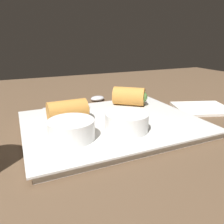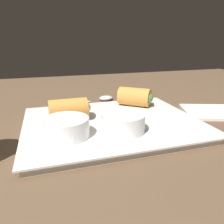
% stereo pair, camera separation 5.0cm
% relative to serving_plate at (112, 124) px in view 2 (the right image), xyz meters
% --- Properties ---
extents(table_surface, '(1.80, 1.40, 0.02)m').
position_rel_serving_plate_xyz_m(table_surface, '(0.02, 0.03, -0.02)').
color(table_surface, brown).
rests_on(table_surface, ground).
extents(serving_plate, '(0.34, 0.27, 0.01)m').
position_rel_serving_plate_xyz_m(serving_plate, '(0.00, 0.00, 0.00)').
color(serving_plate, silver).
rests_on(serving_plate, table_surface).
extents(roll_front_left, '(0.08, 0.05, 0.04)m').
position_rel_serving_plate_xyz_m(roll_front_left, '(0.08, -0.03, 0.03)').
color(roll_front_left, '#C68438').
rests_on(roll_front_left, serving_plate).
extents(roll_front_right, '(0.09, 0.08, 0.04)m').
position_rel_serving_plate_xyz_m(roll_front_right, '(-0.09, -0.08, 0.03)').
color(roll_front_right, '#C68438').
rests_on(roll_front_right, serving_plate).
extents(dipping_bowl_near, '(0.08, 0.08, 0.03)m').
position_rel_serving_plate_xyz_m(dipping_bowl_near, '(-0.00, 0.06, 0.03)').
color(dipping_bowl_near, white).
rests_on(dipping_bowl_near, serving_plate).
extents(dipping_bowl_far, '(0.08, 0.08, 0.03)m').
position_rel_serving_plate_xyz_m(dipping_bowl_far, '(0.10, 0.05, 0.03)').
color(dipping_bowl_far, white).
rests_on(dipping_bowl_far, serving_plate).
extents(spoon, '(0.18, 0.04, 0.01)m').
position_rel_serving_plate_xyz_m(spoon, '(-0.03, -0.20, -0.00)').
color(spoon, silver).
rests_on(spoon, table_surface).
extents(napkin, '(0.16, 0.15, 0.01)m').
position_rel_serving_plate_xyz_m(napkin, '(-0.26, -0.01, -0.00)').
color(napkin, silver).
rests_on(napkin, table_surface).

